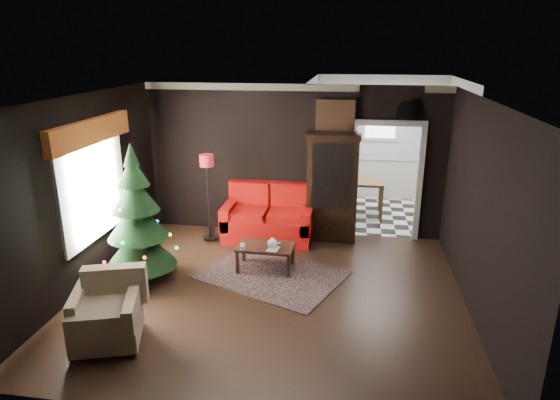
% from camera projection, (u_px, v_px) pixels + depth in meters
% --- Properties ---
extents(floor, '(5.50, 5.50, 0.00)m').
position_uv_depth(floor, '(271.00, 294.00, 6.98)').
color(floor, black).
rests_on(floor, ground).
extents(ceiling, '(5.50, 5.50, 0.00)m').
position_uv_depth(ceiling, '(269.00, 99.00, 6.12)').
color(ceiling, white).
rests_on(ceiling, ground).
extents(wall_back, '(5.50, 0.00, 5.50)m').
position_uv_depth(wall_back, '(293.00, 161.00, 8.90)').
color(wall_back, black).
rests_on(wall_back, ground).
extents(wall_front, '(5.50, 0.00, 5.50)m').
position_uv_depth(wall_front, '(220.00, 291.00, 4.20)').
color(wall_front, black).
rests_on(wall_front, ground).
extents(wall_left, '(0.00, 5.50, 5.50)m').
position_uv_depth(wall_left, '(83.00, 194.00, 6.96)').
color(wall_left, black).
rests_on(wall_left, ground).
extents(wall_right, '(0.00, 5.50, 5.50)m').
position_uv_depth(wall_right, '(481.00, 213.00, 6.15)').
color(wall_right, black).
rests_on(wall_right, ground).
extents(doorway, '(1.10, 0.10, 2.10)m').
position_uv_depth(doorway, '(385.00, 183.00, 8.76)').
color(doorway, white).
rests_on(doorway, ground).
extents(left_window, '(0.05, 1.60, 1.40)m').
position_uv_depth(left_window, '(93.00, 186.00, 7.12)').
color(left_window, white).
rests_on(left_window, wall_left).
extents(valance, '(0.12, 2.10, 0.35)m').
position_uv_depth(valance, '(91.00, 132.00, 6.86)').
color(valance, '#A34D20').
rests_on(valance, wall_left).
extents(kitchen_floor, '(3.00, 3.00, 0.00)m').
position_uv_depth(kitchen_floor, '(378.00, 211.00, 10.50)').
color(kitchen_floor, white).
rests_on(kitchen_floor, ground).
extents(kitchen_window, '(0.70, 0.06, 0.70)m').
position_uv_depth(kitchen_window, '(381.00, 123.00, 11.34)').
color(kitchen_window, white).
rests_on(kitchen_window, ground).
extents(rug, '(2.51, 2.21, 0.01)m').
position_uv_depth(rug, '(272.00, 275.00, 7.55)').
color(rug, '#3C242F').
rests_on(rug, ground).
extents(loveseat, '(1.70, 0.90, 1.00)m').
position_uv_depth(loveseat, '(268.00, 214.00, 8.82)').
color(loveseat, maroon).
rests_on(loveseat, ground).
extents(curio_cabinet, '(0.90, 0.45, 1.90)m').
position_uv_depth(curio_cabinet, '(332.00, 190.00, 8.72)').
color(curio_cabinet, black).
rests_on(curio_cabinet, ground).
extents(floor_lamp, '(0.31, 0.31, 1.59)m').
position_uv_depth(floor_lamp, '(208.00, 198.00, 8.65)').
color(floor_lamp, black).
rests_on(floor_lamp, ground).
extents(christmas_tree, '(1.31, 1.31, 2.04)m').
position_uv_depth(christmas_tree, '(137.00, 216.00, 7.09)').
color(christmas_tree, black).
rests_on(christmas_tree, ground).
extents(armchair, '(1.01, 1.01, 0.82)m').
position_uv_depth(armchair, '(105.00, 309.00, 5.71)').
color(armchair, tan).
rests_on(armchair, ground).
extents(coffee_table, '(0.90, 0.56, 0.40)m').
position_uv_depth(coffee_table, '(266.00, 257.00, 7.70)').
color(coffee_table, black).
rests_on(coffee_table, rug).
extents(teapot, '(0.19, 0.19, 0.17)m').
position_uv_depth(teapot, '(272.00, 243.00, 7.51)').
color(teapot, white).
rests_on(teapot, coffee_table).
extents(cup_a, '(0.10, 0.10, 0.06)m').
position_uv_depth(cup_a, '(243.00, 248.00, 7.48)').
color(cup_a, white).
rests_on(cup_a, coffee_table).
extents(cup_b, '(0.08, 0.08, 0.06)m').
position_uv_depth(cup_b, '(242.00, 245.00, 7.58)').
color(cup_b, silver).
rests_on(cup_b, coffee_table).
extents(book, '(0.17, 0.04, 0.23)m').
position_uv_depth(book, '(268.00, 242.00, 7.48)').
color(book, '#8F6E51').
rests_on(book, coffee_table).
extents(wall_clock, '(0.32, 0.32, 0.06)m').
position_uv_depth(wall_clock, '(405.00, 110.00, 8.27)').
color(wall_clock, white).
rests_on(wall_clock, wall_back).
extents(painting, '(0.62, 0.05, 0.52)m').
position_uv_depth(painting, '(335.00, 116.00, 8.49)').
color(painting, '#C59146').
rests_on(painting, wall_back).
extents(kitchen_counter, '(1.80, 0.60, 0.90)m').
position_uv_depth(kitchen_counter, '(378.00, 177.00, 11.49)').
color(kitchen_counter, white).
rests_on(kitchen_counter, ground).
extents(kitchen_table, '(0.70, 0.70, 0.75)m').
position_uv_depth(kitchen_table, '(366.00, 198.00, 10.14)').
color(kitchen_table, brown).
rests_on(kitchen_table, ground).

